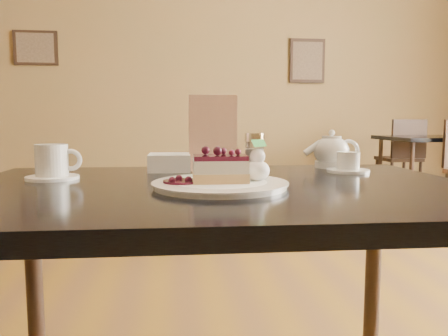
{
  "coord_description": "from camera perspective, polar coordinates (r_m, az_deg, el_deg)",
  "views": [
    {
      "loc": [
        0.08,
        -0.51,
        0.87
      ],
      "look_at": [
        0.18,
        0.33,
        0.77
      ],
      "focal_mm": 35.0,
      "sensor_mm": 36.0,
      "label": 1
    }
  ],
  "objects": [
    {
      "name": "dessert_plate",
      "position": [
        0.93,
        -0.51,
        -2.23
      ],
      "size": [
        0.28,
        0.28,
        0.01
      ],
      "primitive_type": "cylinder",
      "color": "white",
      "rests_on": "main_table"
    },
    {
      "name": "berry_sauce",
      "position": [
        0.92,
        -5.58,
        -1.78
      ],
      "size": [
        0.08,
        0.08,
        0.01
      ],
      "primitive_type": "cylinder",
      "color": "black",
      "rests_on": "dessert_plate"
    },
    {
      "name": "napkin_stack",
      "position": [
        1.24,
        -7.13,
        0.74
      ],
      "size": [
        0.12,
        0.12,
        0.05
      ],
      "primitive_type": "cube",
      "rotation": [
        0.0,
        0.0,
        -0.02
      ],
      "color": "white",
      "rests_on": "main_table"
    },
    {
      "name": "bg_table_far_right",
      "position": [
        4.78,
        25.39,
        -3.86
      ],
      "size": [
        0.95,
        1.7,
        1.13
      ],
      "rotation": [
        0.0,
        0.0,
        0.02
      ],
      "color": "black",
      "rests_on": "ground"
    },
    {
      "name": "cheesecake_slice",
      "position": [
        0.92,
        -0.51,
        -0.11
      ],
      "size": [
        0.12,
        0.08,
        0.06
      ],
      "rotation": [
        0.0,
        0.0,
        -0.02
      ],
      "color": "#D8BB71",
      "rests_on": "dessert_plate"
    },
    {
      "name": "whipped_cream",
      "position": [
        0.94,
        4.4,
        -0.32
      ],
      "size": [
        0.05,
        0.05,
        0.05
      ],
      "color": "white",
      "rests_on": "dessert_plate"
    },
    {
      "name": "menu_card",
      "position": [
        1.23,
        -1.47,
        4.57
      ],
      "size": [
        0.14,
        0.03,
        0.21
      ],
      "primitive_type": "cube",
      "rotation": [
        0.0,
        0.0,
        -0.02
      ],
      "color": "#FFE8BD",
      "rests_on": "main_table"
    },
    {
      "name": "main_table",
      "position": [
        0.99,
        -0.75,
        -6.48
      ],
      "size": [
        1.17,
        0.8,
        0.72
      ],
      "rotation": [
        0.0,
        0.0,
        -0.02
      ],
      "color": "black",
      "rests_on": "ground"
    },
    {
      "name": "tea_set",
      "position": [
        1.32,
        14.21,
        1.72
      ],
      "size": [
        0.16,
        0.23,
        0.1
      ],
      "color": "white",
      "rests_on": "main_table"
    },
    {
      "name": "coffee_set",
      "position": [
        1.13,
        -21.44,
        0.53
      ],
      "size": [
        0.13,
        0.12,
        0.08
      ],
      "color": "white",
      "rests_on": "main_table"
    },
    {
      "name": "sugar_shaker",
      "position": [
        1.26,
        3.99,
        2.25
      ],
      "size": [
        0.06,
        0.06,
        0.11
      ],
      "color": "white",
      "rests_on": "main_table"
    }
  ]
}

